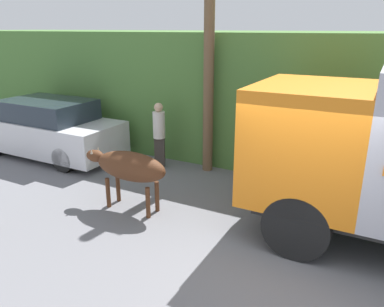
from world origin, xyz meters
TOP-DOWN VIEW (x-y plane):
  - ground_plane at (0.00, 0.00)m, footprint 60.00×60.00m
  - hillside_embankment at (0.00, 6.29)m, footprint 32.00×5.86m
  - building_backdrop at (-2.69, 4.81)m, footprint 4.33×2.70m
  - brown_cow at (-3.48, 0.32)m, footprint 1.95×0.60m
  - parked_suv at (-7.72, 2.01)m, footprint 4.59×1.82m
  - pedestrian_on_hill at (-4.30, 2.72)m, footprint 0.43×0.43m
  - utility_pole at (-3.05, 3.12)m, footprint 0.90×0.26m

SIDE VIEW (x-z plane):
  - ground_plane at x=0.00m, z-range 0.00..0.00m
  - parked_suv at x=-7.72m, z-range -0.03..1.63m
  - brown_cow at x=-3.48m, z-range 0.31..1.56m
  - pedestrian_on_hill at x=-4.30m, z-range 0.10..1.86m
  - building_backdrop at x=-2.69m, z-range 0.02..2.58m
  - hillside_embankment at x=0.00m, z-range 0.00..3.49m
  - utility_pole at x=-3.05m, z-range 0.10..6.19m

